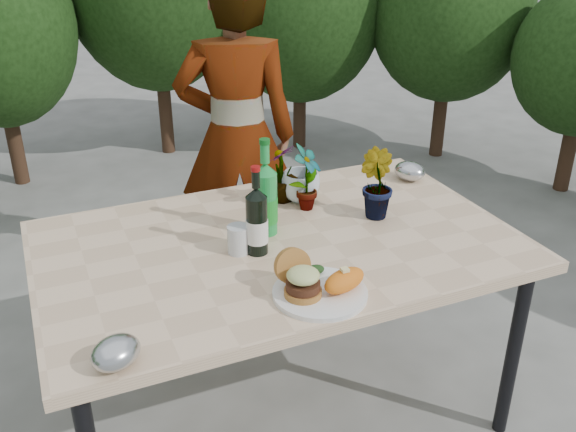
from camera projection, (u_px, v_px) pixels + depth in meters
name	position (u px, v px, depth m)	size (l,w,h in m)	color
ground	(280.00, 409.00, 2.51)	(80.00, 80.00, 0.00)	#63635E
patio_table	(279.00, 255.00, 2.20)	(1.60, 1.00, 0.75)	beige
shrub_hedge	(144.00, 38.00, 3.39)	(6.89, 5.01, 2.25)	#382316
dinner_plate	(320.00, 293.00, 1.87)	(0.28, 0.28, 0.01)	white
burger_stack	(300.00, 278.00, 1.84)	(0.11, 0.16, 0.11)	#B7722D
sweet_potato	(344.00, 280.00, 1.86)	(0.15, 0.08, 0.06)	orange
grilled_veg	(312.00, 271.00, 1.95)	(0.08, 0.05, 0.03)	olive
wine_bottle	(257.00, 222.00, 2.06)	(0.07, 0.07, 0.30)	black
sparkling_water	(266.00, 200.00, 2.18)	(0.08, 0.08, 0.34)	green
plastic_cup	(238.00, 239.00, 2.08)	(0.07, 0.07, 0.10)	silver
seedling_left	(307.00, 178.00, 2.34)	(0.13, 0.09, 0.25)	#1F521C
seedling_mid	(375.00, 184.00, 2.30)	(0.14, 0.11, 0.25)	#2A5B1F
seedling_right	(282.00, 173.00, 2.43)	(0.12, 0.12, 0.22)	#1E561D
blue_bowl	(301.00, 186.00, 2.44)	(0.15, 0.15, 0.12)	silver
foil_packet_left	(116.00, 353.00, 1.58)	(0.13, 0.11, 0.08)	#B0B3B7
foil_packet_right	(410.00, 171.00, 2.63)	(0.13, 0.11, 0.08)	#B5B7BD
person	(237.00, 138.00, 3.03)	(0.57, 0.37, 1.56)	#A07450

